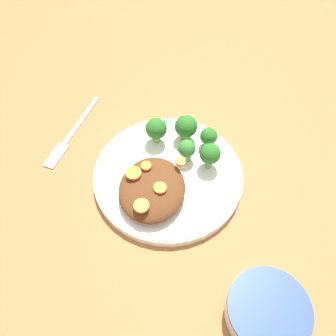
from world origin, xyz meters
The scene contains 15 objects.
ground_plane centered at (0.00, 0.00, 0.00)m, with size 4.00×4.00×0.00m, color #9E6638.
plate centered at (0.00, 0.00, 0.01)m, with size 0.28×0.28×0.02m.
dip_bowl centered at (0.22, 0.17, 0.02)m, with size 0.12×0.12×0.04m.
stew_mound centered at (0.05, -0.02, 0.04)m, with size 0.13×0.12×0.04m, color #5B3319.
broccoli_floret_0 centered at (-0.09, 0.02, 0.05)m, with size 0.04×0.04×0.06m.
broccoli_floret_1 centered at (-0.04, 0.03, 0.05)m, with size 0.03×0.03×0.05m.
broccoli_floret_2 centered at (-0.03, 0.07, 0.05)m, with size 0.04×0.04×0.06m.
broccoli_floret_3 centered at (-0.07, -0.03, 0.05)m, with size 0.04×0.04×0.06m.
broccoli_floret_4 centered at (-0.08, 0.07, 0.04)m, with size 0.03×0.03×0.04m.
carrot_slice_0 centered at (0.02, -0.04, 0.06)m, with size 0.02×0.02×0.00m, color orange.
carrot_slice_1 centered at (0.10, -0.03, 0.06)m, with size 0.03×0.03×0.00m, color orange.
carrot_slice_2 centered at (0.00, 0.02, 0.06)m, with size 0.02×0.02×0.01m, color orange.
carrot_slice_3 centered at (0.04, -0.05, 0.06)m, with size 0.03×0.03×0.01m, color orange.
carrot_slice_4 centered at (0.06, -0.01, 0.06)m, with size 0.02×0.02×0.00m, color orange.
fork centered at (-0.07, -0.22, 0.00)m, with size 0.21×0.06×0.01m.
Camera 1 is at (0.34, 0.05, 0.52)m, focal length 35.00 mm.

